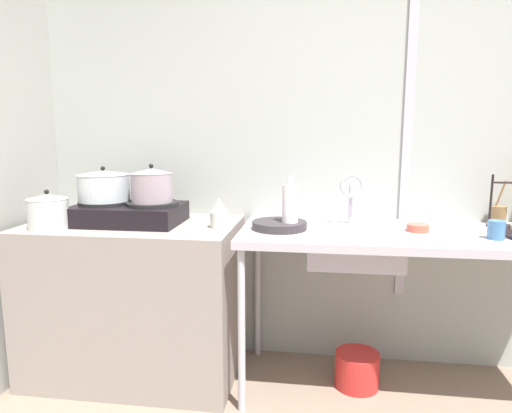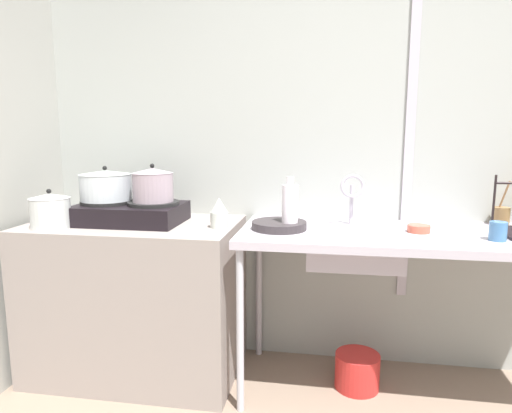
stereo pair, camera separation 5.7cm
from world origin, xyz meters
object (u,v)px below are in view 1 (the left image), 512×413
(percolator, at_px, (219,213))
(bucket_on_floor, at_px, (357,370))
(pot_beside_stove, at_px, (48,212))
(frying_pan, at_px, (279,225))
(faucet, at_px, (352,190))
(small_bowl_on_drainboard, at_px, (418,228))
(pot_on_left_burner, at_px, (104,186))
(cup_by_rack, at_px, (496,230))
(pot_on_right_burner, at_px, (152,185))
(stove, at_px, (129,213))
(bottle_by_sink, at_px, (290,207))
(utensil_jar, at_px, (497,215))
(sink_basin, at_px, (354,248))

(percolator, bearing_deg, bucket_on_floor, 4.28)
(pot_beside_stove, relative_size, frying_pan, 0.73)
(faucet, relative_size, small_bowl_on_drainboard, 2.49)
(pot_on_left_burner, height_order, bucket_on_floor, pot_on_left_burner)
(pot_on_left_burner, bearing_deg, cup_by_rack, -3.34)
(pot_beside_stove, bearing_deg, percolator, 9.99)
(pot_on_right_burner, height_order, pot_beside_stove, pot_on_right_burner)
(stove, height_order, frying_pan, stove)
(bottle_by_sink, bearing_deg, percolator, 179.36)
(pot_on_left_burner, distance_m, faucet, 1.31)
(utensil_jar, xyz_separation_m, bucket_on_floor, (-0.72, -0.25, -0.81))
(percolator, bearing_deg, frying_pan, 2.52)
(pot_beside_stove, xyz_separation_m, bucket_on_floor, (1.57, 0.20, -0.85))
(stove, xyz_separation_m, frying_pan, (0.81, -0.03, -0.04))
(pot_on_left_burner, relative_size, utensil_jar, 1.16)
(bottle_by_sink, bearing_deg, bucket_on_floor, 9.14)
(faucet, bearing_deg, stove, -174.15)
(pot_on_right_burner, xyz_separation_m, sink_basin, (1.05, -0.02, -0.29))
(frying_pan, bearing_deg, bottle_by_sink, -17.70)
(pot_on_right_burner, distance_m, pot_beside_stove, 0.53)
(pot_beside_stove, distance_m, small_bowl_on_drainboard, 1.84)
(frying_pan, bearing_deg, faucet, 22.72)
(pot_beside_stove, xyz_separation_m, percolator, (0.84, 0.15, -0.01))
(pot_on_right_burner, distance_m, bucket_on_floor, 1.46)
(faucet, bearing_deg, frying_pan, -157.28)
(stove, distance_m, cup_by_rack, 1.81)
(pot_beside_stove, distance_m, sink_basin, 1.55)
(faucet, distance_m, bucket_on_floor, 0.95)
(faucet, distance_m, utensil_jar, 0.80)
(pot_on_left_burner, distance_m, cup_by_rack, 1.95)
(sink_basin, height_order, faucet, faucet)
(cup_by_rack, bearing_deg, bucket_on_floor, 168.15)
(pot_on_left_burner, height_order, frying_pan, pot_on_left_burner)
(cup_by_rack, bearing_deg, pot_on_left_burner, 176.66)
(pot_beside_stove, bearing_deg, utensil_jar, 11.26)
(sink_basin, relative_size, faucet, 1.70)
(percolator, height_order, frying_pan, percolator)
(pot_on_right_burner, bearing_deg, frying_pan, -2.68)
(frying_pan, bearing_deg, sink_basin, 1.45)
(pot_beside_stove, height_order, faucet, faucet)
(pot_on_left_burner, distance_m, sink_basin, 1.35)
(pot_beside_stove, relative_size, sink_basin, 0.44)
(frying_pan, xyz_separation_m, utensil_jar, (1.14, 0.29, 0.03))
(small_bowl_on_drainboard, bearing_deg, pot_on_left_burner, -179.72)
(percolator, bearing_deg, stove, 174.88)
(percolator, bearing_deg, utensil_jar, 11.99)
(pot_beside_stove, relative_size, utensil_jar, 0.86)
(bucket_on_floor, bearing_deg, stove, -179.59)
(percolator, distance_m, frying_pan, 0.31)
(bottle_by_sink, bearing_deg, small_bowl_on_drainboard, 5.20)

